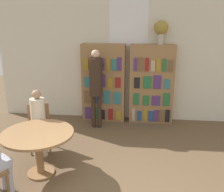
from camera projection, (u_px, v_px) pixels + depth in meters
The scene contains 8 objects.
wall_back at pixel (128, 58), 6.27m from camera, with size 6.40×0.07×3.00m.
bookshelf_left at pixel (104, 83), 6.32m from camera, with size 1.03×0.34×1.87m.
bookshelf_right at pixel (151, 84), 6.19m from camera, with size 1.03×0.34×1.87m.
flower_vase at pixel (161, 29), 5.81m from camera, with size 0.32×0.32×0.53m.
reading_table at pixel (38, 140), 4.12m from camera, with size 1.13×1.13×0.73m.
chair_left_side at pixel (39, 125), 4.99m from camera, with size 0.52×0.52×0.88m.
seated_reader_left at pixel (38, 119), 4.77m from camera, with size 0.36×0.40×1.22m.
librarian_standing at pixel (96, 81), 5.80m from camera, with size 0.29×0.56×1.79m.
Camera 1 is at (0.31, -2.66, 2.45)m, focal length 42.00 mm.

